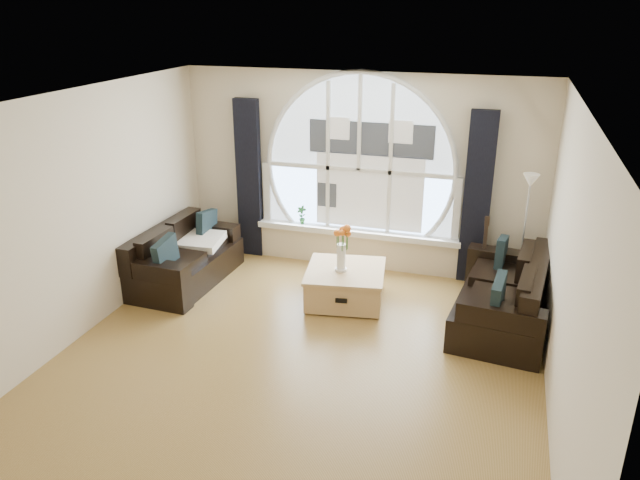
{
  "coord_description": "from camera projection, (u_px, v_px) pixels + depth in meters",
  "views": [
    {
      "loc": [
        1.85,
        -5.14,
        3.55
      ],
      "look_at": [
        0.0,
        0.9,
        1.05
      ],
      "focal_mm": 34.1,
      "sensor_mm": 36.0,
      "label": 1
    }
  ],
  "objects": [
    {
      "name": "window_sill",
      "position": [
        356.0,
        232.0,
        8.55
      ],
      "size": [
        2.9,
        0.22,
        0.08
      ],
      "primitive_type": "cube",
      "color": "white",
      "rests_on": "wall_back"
    },
    {
      "name": "sofa_right",
      "position": [
        502.0,
        293.0,
        7.01
      ],
      "size": [
        1.1,
        1.89,
        0.8
      ],
      "primitive_type": "cube",
      "rotation": [
        0.0,
        0.0,
        -0.12
      ],
      "color": "black",
      "rests_on": "ground"
    },
    {
      "name": "throw_blanket",
      "position": [
        201.0,
        241.0,
        8.26
      ],
      "size": [
        0.59,
        0.59,
        0.1
      ],
      "primitive_type": "cube",
      "rotation": [
        0.0,
        0.0,
        0.08
      ],
      "color": "silver",
      "rests_on": "sofa_left"
    },
    {
      "name": "curtain_right",
      "position": [
        477.0,
        199.0,
        7.86
      ],
      "size": [
        0.35,
        0.12,
        2.3
      ],
      "primitive_type": "cube",
      "color": "black",
      "rests_on": "ground"
    },
    {
      "name": "floor_lamp",
      "position": [
        524.0,
        236.0,
        7.61
      ],
      "size": [
        0.24,
        0.24,
        1.6
      ],
      "primitive_type": "cube",
      "color": "#B2B2B2",
      "rests_on": "ground"
    },
    {
      "name": "sofa_left",
      "position": [
        186.0,
        254.0,
        8.09
      ],
      "size": [
        0.93,
        1.74,
        0.76
      ],
      "primitive_type": "cube",
      "rotation": [
        0.0,
        0.0,
        -0.04
      ],
      "color": "black",
      "rests_on": "ground"
    },
    {
      "name": "attic_slope",
      "position": [
        547.0,
        159.0,
        4.92
      ],
      "size": [
        0.92,
        5.5,
        0.72
      ],
      "primitive_type": "cube",
      "color": "silver",
      "rests_on": "ground"
    },
    {
      "name": "coffee_chest",
      "position": [
        345.0,
        284.0,
        7.62
      ],
      "size": [
        1.1,
        1.1,
        0.47
      ],
      "primitive_type": "cube",
      "rotation": [
        0.0,
        0.0,
        0.16
      ],
      "color": "tan",
      "rests_on": "ground"
    },
    {
      "name": "potted_plant",
      "position": [
        302.0,
        215.0,
        8.71
      ],
      "size": [
        0.15,
        0.11,
        0.27
      ],
      "primitive_type": "imported",
      "rotation": [
        0.0,
        0.0,
        -0.15
      ],
      "color": "#1E6023",
      "rests_on": "window_sill"
    },
    {
      "name": "wall_front",
      "position": [
        131.0,
        417.0,
        3.44
      ],
      "size": [
        5.0,
        0.01,
        2.7
      ],
      "primitive_type": "cube",
      "color": "beige",
      "rests_on": "ground"
    },
    {
      "name": "arched_window",
      "position": [
        359.0,
        153.0,
        8.2
      ],
      "size": [
        2.6,
        0.06,
        2.15
      ],
      "primitive_type": "cube",
      "color": "silver",
      "rests_on": "wall_back"
    },
    {
      "name": "wall_left",
      "position": [
        75.0,
        219.0,
        6.57
      ],
      "size": [
        0.01,
        5.5,
        2.7
      ],
      "primitive_type": "cube",
      "color": "beige",
      "rests_on": "ground"
    },
    {
      "name": "window_frame",
      "position": [
        359.0,
        154.0,
        8.17
      ],
      "size": [
        2.76,
        0.08,
        2.15
      ],
      "primitive_type": "cube",
      "color": "white",
      "rests_on": "wall_back"
    },
    {
      "name": "vase_flowers",
      "position": [
        341.0,
        241.0,
        7.39
      ],
      "size": [
        0.24,
        0.24,
        0.7
      ],
      "primitive_type": "cube",
      "color": "white",
      "rests_on": "coffee_chest"
    },
    {
      "name": "ceiling",
      "position": [
        290.0,
        103.0,
        5.39
      ],
      "size": [
        5.0,
        5.5,
        0.01
      ],
      "primitive_type": "cube",
      "color": "silver",
      "rests_on": "ground"
    },
    {
      "name": "curtain_left",
      "position": [
        249.0,
        179.0,
        8.73
      ],
      "size": [
        0.35,
        0.12,
        2.3
      ],
      "primitive_type": "cube",
      "color": "black",
      "rests_on": "ground"
    },
    {
      "name": "wall_right",
      "position": [
        568.0,
        276.0,
        5.2
      ],
      "size": [
        0.01,
        5.5,
        2.7
      ],
      "primitive_type": "cube",
      "color": "beige",
      "rests_on": "ground"
    },
    {
      "name": "neighbor_house",
      "position": [
        370.0,
        163.0,
        8.19
      ],
      "size": [
        1.7,
        0.02,
        1.5
      ],
      "primitive_type": "cube",
      "color": "silver",
      "rests_on": "wall_back"
    },
    {
      "name": "guitar",
      "position": [
        484.0,
        253.0,
        7.8
      ],
      "size": [
        0.37,
        0.26,
        1.06
      ],
      "primitive_type": "cube",
      "rotation": [
        0.0,
        0.0,
        0.06
      ],
      "color": "olive",
      "rests_on": "ground"
    },
    {
      "name": "wall_back",
      "position": [
        360.0,
        172.0,
        8.33
      ],
      "size": [
        5.0,
        0.01,
        2.7
      ],
      "primitive_type": "cube",
      "color": "beige",
      "rests_on": "ground"
    },
    {
      "name": "ground",
      "position": [
        295.0,
        363.0,
        6.38
      ],
      "size": [
        5.0,
        5.5,
        0.01
      ],
      "primitive_type": "cube",
      "color": "brown",
      "rests_on": "ground"
    }
  ]
}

